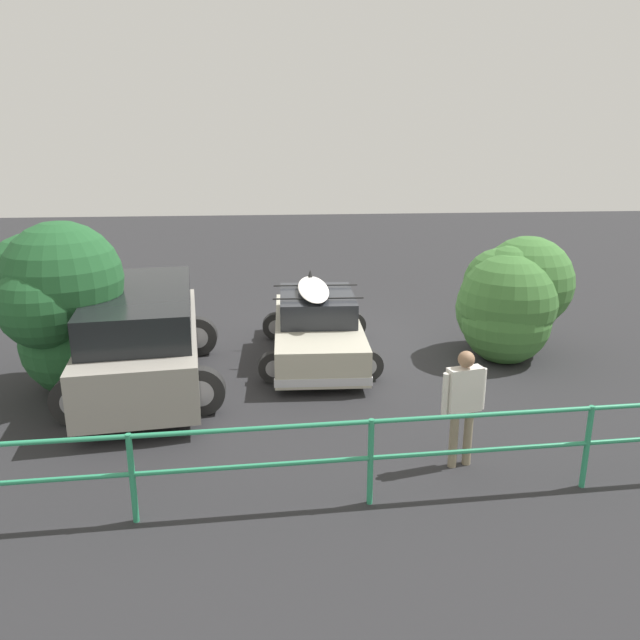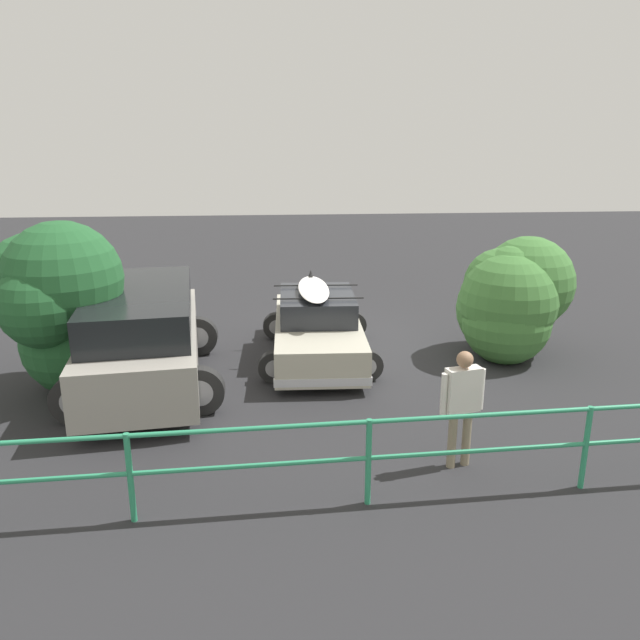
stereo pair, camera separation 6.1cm
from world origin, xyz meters
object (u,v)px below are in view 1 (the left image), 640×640
object	(u,v)px
suv_car	(143,336)
person_bystander	(464,398)
sedan_car	(317,328)
bush_near_left	(510,299)
bush_near_right	(62,302)

from	to	relation	value
suv_car	person_bystander	size ratio (longest dim) A/B	3.09
sedan_car	suv_car	world-z (taller)	suv_car
bush_near_left	person_bystander	bearing A→B (deg)	61.86
suv_car	person_bystander	world-z (taller)	suv_car
suv_car	bush_near_left	distance (m)	6.92
person_bystander	bush_near_right	world-z (taller)	bush_near_right
suv_car	bush_near_right	xyz separation A→B (m)	(1.25, 0.09, 0.66)
person_bystander	bush_near_left	bearing A→B (deg)	-118.14
person_bystander	bush_near_right	distance (m)	6.68
sedan_car	suv_car	bearing A→B (deg)	20.11
bush_near_left	bush_near_right	size ratio (longest dim) A/B	0.79
person_bystander	suv_car	bearing A→B (deg)	-34.69
sedan_car	suv_car	xyz separation A→B (m)	(3.10, 1.14, 0.29)
bush_near_left	bush_near_right	world-z (taller)	bush_near_right
suv_car	bush_near_right	distance (m)	1.42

